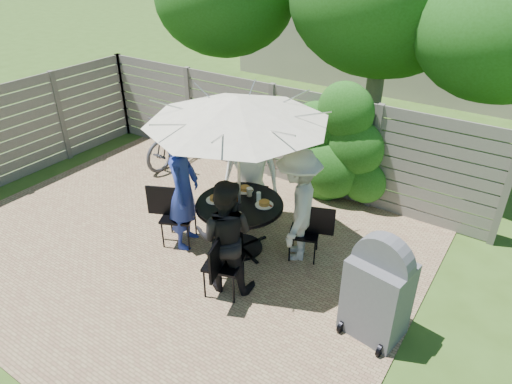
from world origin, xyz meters
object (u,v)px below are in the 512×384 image
Objects in this scene: chair_right at (305,242)px; bicycle at (182,137)px; person_right at (297,206)px; coffee_cup at (249,192)px; chair_front at (224,275)px; bbq_grill at (378,291)px; glass_left at (220,200)px; syrup_jug at (236,196)px; glass_right at (259,197)px; chair_left at (178,226)px; person_left at (183,192)px; plate_front at (234,215)px; plate_back at (245,189)px; glass_back at (236,189)px; plate_right at (264,204)px; plate_left at (215,199)px; chair_back at (253,201)px; person_front at (225,237)px; person_back at (251,171)px; umbrella at (237,109)px; patio_table at (240,217)px.

bicycle reaches higher than chair_right.
coffee_cup is (-0.76, -0.08, 0.02)m from person_right.
bbq_grill is at bearing -94.17° from chair_front.
syrup_jug reaches higher than glass_left.
glass_left reaches higher than coffee_cup.
chair_left is at bearing -152.39° from glass_right.
person_left is 7.00× the size of plate_front.
plate_back is 3.06m from bicycle.
person_left is 3.04m from bbq_grill.
chair_front is 6.85× the size of glass_back.
person_left is 0.96m from coffee_cup.
plate_back is (0.63, 0.65, -0.07)m from person_left.
glass_back is 0.10× the size of bbq_grill.
chair_left is 1.44m from plate_right.
chair_left and glass_back have the same top height.
plate_back is at bearing -66.55° from person_left.
chair_left is at bearing 1.97° from chair_right.
coffee_cup is (0.34, 0.38, 0.04)m from plate_left.
chair_back is at bearing 133.10° from plate_right.
glass_left is (0.69, 0.18, 0.60)m from chair_left.
plate_left is 0.63m from glass_right.
person_front is 1.18m from person_right.
glass_back is 1.00× the size of glass_left.
glass_right is (-0.12, 0.96, 0.08)m from person_front.
person_back is at bearing 136.14° from plate_right.
umbrella is 12.39× the size of plate_left.
chair_right is at bearing -90.02° from person_left.
chair_front reaches higher than coffee_cup.
plate_front is 0.59m from coffee_cup.
chair_right is at bearing 47.63° from chair_back.
chair_front is at bearing -40.33° from bicycle.
person_front is 11.46× the size of glass_left.
plate_right is (0.01, 0.90, 0.04)m from person_front.
person_front is at bearing -67.31° from patio_table.
plate_left and plate_right have the same top height.
chair_left is 0.64m from person_left.
plate_right is (-0.56, -0.23, 0.58)m from chair_right.
bicycle is (-3.66, 1.49, 0.26)m from chair_right.
bicycle is at bearing 140.70° from plate_left.
umbrella is (0.00, -0.00, 1.64)m from patio_table.
patio_table is 0.89× the size of person_left.
plate_back is 2.53m from bbq_grill.
chair_left is 1.93m from chair_right.
chair_left is (-0.89, -0.37, -0.28)m from patio_table.
patio_table is 1.01m from chair_right.
chair_front is 0.56× the size of person_right.
chair_front is 1.17m from plate_right.
syrup_jug is at bearing -86.10° from person_front.
person_right reaches higher than plate_back.
plate_left is at bearing -90.00° from person_right.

